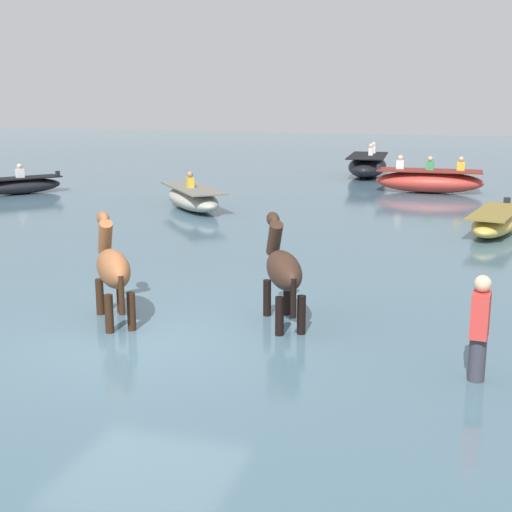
{
  "coord_description": "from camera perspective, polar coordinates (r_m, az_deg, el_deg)",
  "views": [
    {
      "loc": [
        4.27,
        -8.46,
        3.65
      ],
      "look_at": [
        0.66,
        3.29,
        0.83
      ],
      "focal_mm": 49.23,
      "sensor_mm": 36.0,
      "label": 1
    }
  ],
  "objects": [
    {
      "name": "boat_far_inshore",
      "position": [
        30.02,
        9.05,
        7.25
      ],
      "size": [
        1.82,
        4.17,
        1.37
      ],
      "color": "black",
      "rests_on": "water_surface"
    },
    {
      "name": "person_spectator_far",
      "position": [
        8.71,
        17.64,
        -6.35
      ],
      "size": [
        0.23,
        0.34,
        1.63
      ],
      "color": "#383842",
      "rests_on": "ground"
    },
    {
      "name": "boat_far_offshore",
      "position": [
        18.23,
        18.87,
        2.61
      ],
      "size": [
        1.57,
        3.3,
        0.7
      ],
      "color": "gold",
      "rests_on": "water_surface"
    },
    {
      "name": "water_surface",
      "position": [
        19.27,
        4.0,
        2.45
      ],
      "size": [
        90.0,
        90.0,
        0.33
      ],
      "primitive_type": "cube",
      "color": "#476675",
      "rests_on": "ground"
    },
    {
      "name": "horse_lead_chestnut",
      "position": [
        10.64,
        -11.56,
        -1.13
      ],
      "size": [
        1.3,
        1.56,
        1.89
      ],
      "color": "brown",
      "rests_on": "ground"
    },
    {
      "name": "ground_plane",
      "position": [
        10.16,
        -9.13,
        -8.33
      ],
      "size": [
        120.0,
        120.0,
        0.0
      ],
      "primitive_type": "plane",
      "color": "#666051"
    },
    {
      "name": "boat_near_port",
      "position": [
        21.08,
        -5.17,
        4.7
      ],
      "size": [
        3.12,
        3.5,
        1.14
      ],
      "color": "#B2AD9E",
      "rests_on": "water_surface"
    },
    {
      "name": "boat_distant_east",
      "position": [
        25.41,
        13.88,
        5.93
      ],
      "size": [
        3.7,
        1.39,
        1.27
      ],
      "color": "#BC382D",
      "rests_on": "water_surface"
    },
    {
      "name": "boat_mid_outer",
      "position": [
        25.68,
        -18.59,
        5.45
      ],
      "size": [
        2.44,
        2.84,
        1.05
      ],
      "color": "black",
      "rests_on": "water_surface"
    },
    {
      "name": "horse_trailing_dark_bay",
      "position": [
        10.33,
        2.19,
        -1.31
      ],
      "size": [
        1.07,
        1.68,
        1.89
      ],
      "color": "#382319",
      "rests_on": "ground"
    }
  ]
}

